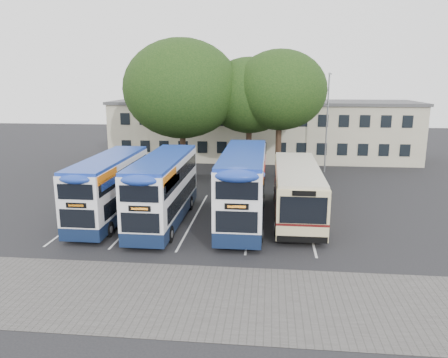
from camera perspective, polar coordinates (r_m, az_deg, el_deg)
ground at (r=22.44m, az=3.49°, el=-9.45°), size 120.00×120.00×0.00m
paving_strip at (r=18.12m, az=-3.82°, el=-15.20°), size 40.00×6.00×0.01m
bay_lines at (r=27.49m, az=-3.89°, el=-5.15°), size 14.12×11.00×0.01m
depot_building at (r=48.02m, az=5.02°, el=6.50°), size 32.40×8.40×6.20m
lamp_post at (r=41.17m, az=13.33°, el=7.82°), size 0.25×1.05×9.06m
tree_left at (r=38.12m, az=-5.56°, el=11.65°), size 9.91×9.91×11.91m
tree_mid at (r=38.89m, az=3.34°, el=10.84°), size 7.73×7.73×10.40m
tree_right at (r=37.83m, az=7.31°, el=11.44°), size 7.93×7.93×10.98m
bus_dd_left at (r=27.68m, az=-14.72°, el=-0.82°), size 2.27×9.37×3.90m
bus_dd_mid at (r=26.34m, az=-7.89°, el=-1.00°), size 2.37×9.77×4.07m
bus_dd_right at (r=26.23m, az=2.54°, el=-0.61°), size 2.52×10.41×4.34m
bus_single at (r=27.83m, az=9.50°, el=-1.16°), size 2.76×10.85×3.24m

